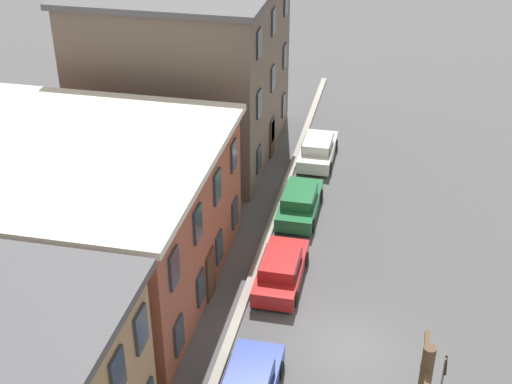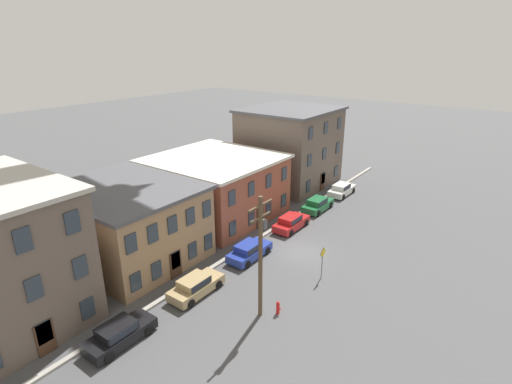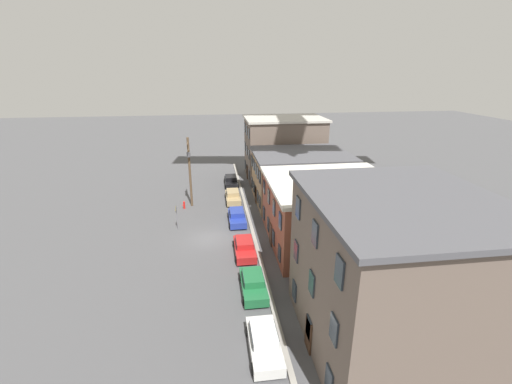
# 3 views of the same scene
# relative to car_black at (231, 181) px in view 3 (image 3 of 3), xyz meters

# --- Properties ---
(ground_plane) EXTENTS (200.00, 200.00, 0.00)m
(ground_plane) POSITION_rel_car_black_xyz_m (16.51, -3.22, -0.75)
(ground_plane) COLOR #4C4C4F
(kerb_strip) EXTENTS (56.00, 0.36, 0.16)m
(kerb_strip) POSITION_rel_car_black_xyz_m (16.51, 1.28, -0.67)
(kerb_strip) COLOR #9E998E
(kerb_strip) RESTS_ON ground_plane
(apartment_corner) EXTENTS (8.92, 11.86, 9.37)m
(apartment_corner) POSITION_rel_car_black_xyz_m (-3.09, 8.45, 3.95)
(apartment_corner) COLOR #66564C
(apartment_corner) RESTS_ON ground_plane
(apartment_midblock) EXTENTS (9.94, 11.93, 6.38)m
(apartment_midblock) POSITION_rel_car_black_xyz_m (7.24, 8.48, 2.46)
(apartment_midblock) COLOR #9E7A56
(apartment_midblock) RESTS_ON ground_plane
(apartment_far) EXTENTS (12.00, 12.19, 6.31)m
(apartment_far) POSITION_rel_car_black_xyz_m (18.60, 8.61, 2.42)
(apartment_far) COLOR brown
(apartment_far) RESTS_ON ground_plane
(apartment_annex) EXTENTS (11.59, 10.35, 9.78)m
(apartment_annex) POSITION_rel_car_black_xyz_m (32.02, 7.70, 4.16)
(apartment_annex) COLOR #66564C
(apartment_annex) RESTS_ON ground_plane
(car_black) EXTENTS (4.40, 1.92, 1.43)m
(car_black) POSITION_rel_car_black_xyz_m (0.00, 0.00, 0.00)
(car_black) COLOR black
(car_black) RESTS_ON ground_plane
(car_tan) EXTENTS (4.40, 1.92, 1.43)m
(car_tan) POSITION_rel_car_black_xyz_m (6.47, -0.15, 0.00)
(car_tan) COLOR tan
(car_tan) RESTS_ON ground_plane
(car_blue) EXTENTS (4.40, 1.92, 1.43)m
(car_blue) POSITION_rel_car_black_xyz_m (13.00, -0.14, 0.00)
(car_blue) COLOR #233899
(car_blue) RESTS_ON ground_plane
(car_red) EXTENTS (4.40, 1.92, 1.43)m
(car_red) POSITION_rel_car_black_xyz_m (20.07, 0.01, 0.00)
(car_red) COLOR #B21E1E
(car_red) RESTS_ON ground_plane
(car_green) EXTENTS (4.40, 1.92, 1.43)m
(car_green) POSITION_rel_car_black_xyz_m (25.82, 0.11, 0.00)
(car_green) COLOR #1E6638
(car_green) RESTS_ON ground_plane
(car_white) EXTENTS (4.40, 1.92, 1.43)m
(car_white) POSITION_rel_car_black_xyz_m (31.84, 0.03, 0.00)
(car_white) COLOR silver
(car_white) RESTS_ON ground_plane
(caution_sign) EXTENTS (0.90, 0.08, 2.71)m
(caution_sign) POSITION_rel_car_black_xyz_m (13.90, -6.61, 1.05)
(caution_sign) COLOR slate
(caution_sign) RESTS_ON ground_plane
(utility_pole) EXTENTS (2.40, 0.44, 8.67)m
(utility_pole) POSITION_rel_car_black_xyz_m (7.39, -5.38, 4.13)
(utility_pole) COLOR brown
(utility_pole) RESTS_ON ground_plane
(fire_hydrant) EXTENTS (0.24, 0.34, 0.96)m
(fire_hydrant) POSITION_rel_car_black_xyz_m (8.16, -6.29, -0.27)
(fire_hydrant) COLOR red
(fire_hydrant) RESTS_ON ground_plane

